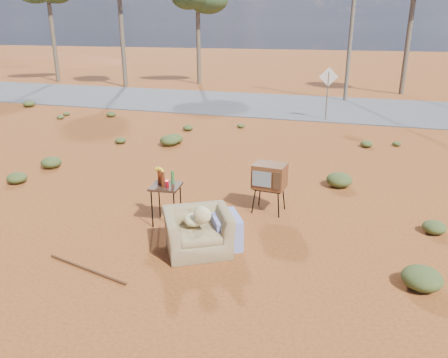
% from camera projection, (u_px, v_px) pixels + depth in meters
% --- Properties ---
extents(ground, '(140.00, 140.00, 0.00)m').
position_uv_depth(ground, '(181.00, 241.00, 8.07)').
color(ground, '#96511E').
rests_on(ground, ground).
extents(highway, '(140.00, 7.00, 0.04)m').
position_uv_depth(highway, '(300.00, 106.00, 21.54)').
color(highway, '#565659').
rests_on(highway, ground).
extents(dirt_mound, '(26.00, 18.00, 2.00)m').
position_uv_depth(dirt_mound, '(49.00, 63.00, 47.25)').
color(dirt_mound, '#964724').
rests_on(dirt_mound, ground).
extents(armchair, '(1.47, 1.40, 0.99)m').
position_uv_depth(armchair, '(203.00, 226.00, 7.63)').
color(armchair, olive).
rests_on(armchair, ground).
extents(tv_unit, '(0.70, 0.58, 1.06)m').
position_uv_depth(tv_unit, '(270.00, 177.00, 9.11)').
color(tv_unit, black).
rests_on(tv_unit, ground).
extents(side_table, '(0.63, 0.63, 1.13)m').
position_uv_depth(side_table, '(164.00, 183.00, 8.58)').
color(side_table, '#321D12').
rests_on(side_table, ground).
extents(rusty_bar, '(1.68, 0.43, 0.05)m').
position_uv_depth(rusty_bar, '(87.00, 269.00, 7.10)').
color(rusty_bar, '#532B16').
rests_on(rusty_bar, ground).
extents(road_sign, '(0.78, 0.06, 2.19)m').
position_uv_depth(road_sign, '(328.00, 84.00, 17.92)').
color(road_sign, brown).
rests_on(road_sign, ground).
extents(utility_pole_center, '(1.40, 0.20, 8.00)m').
position_uv_depth(utility_pole_center, '(352.00, 18.00, 21.84)').
color(utility_pole_center, brown).
rests_on(utility_pole_center, ground).
extents(scrub_patch, '(17.49, 8.07, 0.33)m').
position_uv_depth(scrub_patch, '(215.00, 163.00, 12.22)').
color(scrub_patch, '#465123').
rests_on(scrub_patch, ground).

